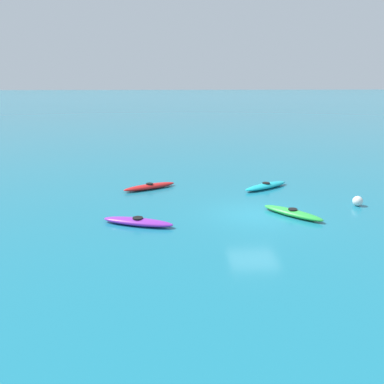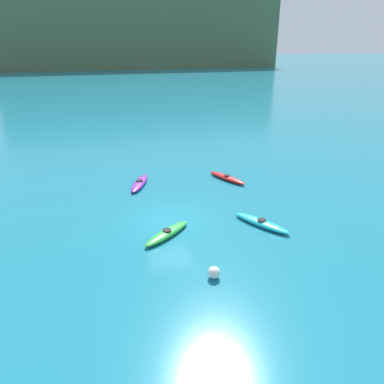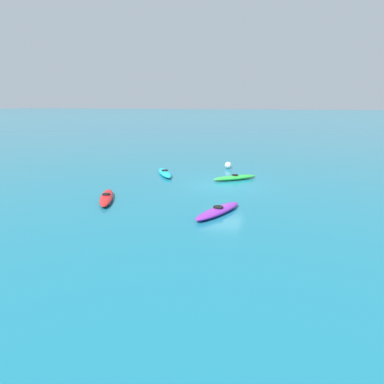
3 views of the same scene
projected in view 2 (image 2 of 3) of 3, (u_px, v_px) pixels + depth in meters
ground_plane at (169, 220)px, 20.21m from camera, size 600.00×600.00×0.00m
headland_cliff at (137, 32)px, 148.34m from camera, size 107.69×53.65×26.22m
kayak_purple at (140, 183)px, 25.08m from camera, size 1.86×3.47×0.37m
kayak_cyan at (262, 223)px, 19.53m from camera, size 2.49×3.31×0.37m
kayak_red at (227, 178)px, 26.06m from camera, size 2.17×3.32×0.37m
kayak_green at (167, 233)px, 18.47m from camera, size 2.92×2.66×0.37m
buoy_white at (214, 273)px, 15.14m from camera, size 0.53×0.53×0.53m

